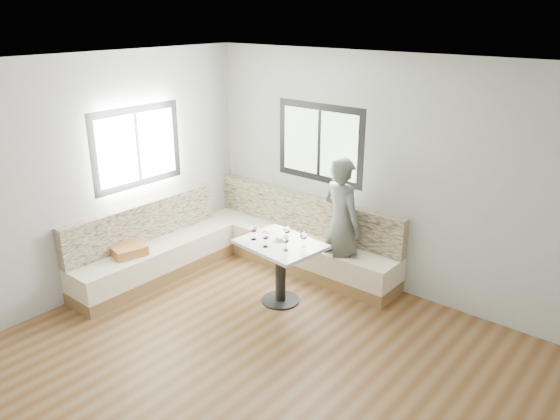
% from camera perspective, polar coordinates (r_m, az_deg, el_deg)
% --- Properties ---
extents(room, '(5.01, 5.01, 2.81)m').
position_cam_1_polar(room, '(4.71, -4.97, -2.56)').
color(room, brown).
rests_on(room, ground).
extents(banquette, '(2.90, 2.80, 0.95)m').
position_cam_1_polar(banquette, '(7.12, -4.71, -3.82)').
color(banquette, olive).
rests_on(banquette, ground).
extents(table, '(0.99, 0.81, 0.75)m').
position_cam_1_polar(table, '(6.25, 0.05, -5.00)').
color(table, black).
rests_on(table, ground).
extents(person, '(0.68, 0.54, 1.63)m').
position_cam_1_polar(person, '(6.58, 6.46, -1.38)').
color(person, '#51564D').
rests_on(person, ground).
extents(olive_ramekin, '(0.11, 0.11, 0.04)m').
position_cam_1_polar(olive_ramekin, '(6.24, -0.00, -2.95)').
color(olive_ramekin, white).
rests_on(olive_ramekin, table).
extents(wine_glass_a, '(0.08, 0.08, 0.19)m').
position_cam_1_polar(wine_glass_a, '(6.22, -2.79, -2.00)').
color(wine_glass_a, white).
rests_on(wine_glass_a, table).
extents(wine_glass_b, '(0.08, 0.08, 0.19)m').
position_cam_1_polar(wine_glass_b, '(6.02, -1.55, -2.74)').
color(wine_glass_b, white).
rests_on(wine_glass_b, table).
extents(wine_glass_c, '(0.08, 0.08, 0.19)m').
position_cam_1_polar(wine_glass_c, '(5.93, 0.58, -3.11)').
color(wine_glass_c, white).
rests_on(wine_glass_c, table).
extents(wine_glass_d, '(0.08, 0.08, 0.19)m').
position_cam_1_polar(wine_glass_d, '(6.18, 0.73, -2.10)').
color(wine_glass_d, white).
rests_on(wine_glass_d, table).
extents(wine_glass_e, '(0.08, 0.08, 0.19)m').
position_cam_1_polar(wine_glass_e, '(6.03, 2.49, -2.73)').
color(wine_glass_e, white).
rests_on(wine_glass_e, table).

